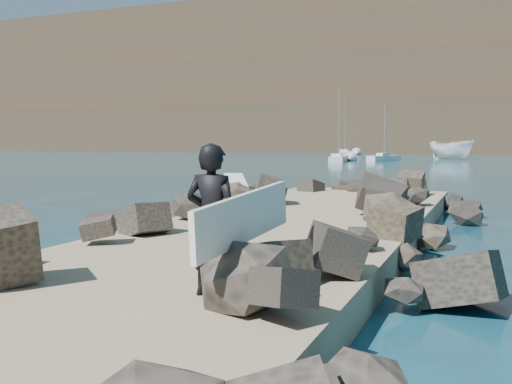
{
  "coord_description": "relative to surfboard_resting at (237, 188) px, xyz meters",
  "views": [
    {
      "loc": [
        4.61,
        -12.02,
        2.61
      ],
      "look_at": [
        0.0,
        -1.0,
        1.5
      ],
      "focal_mm": 40.0,
      "sensor_mm": 36.0,
      "label": 1
    }
  ],
  "objects": [
    {
      "name": "ground",
      "position": [
        2.94,
        -4.47,
        -1.04
      ],
      "size": [
        800.0,
        800.0,
        0.0
      ],
      "primitive_type": "plane",
      "color": "#0F384C",
      "rests_on": "ground"
    },
    {
      "name": "jetty",
      "position": [
        2.94,
        -6.47,
        -0.74
      ],
      "size": [
        6.0,
        26.0,
        0.6
      ],
      "primitive_type": "cube",
      "color": "#8C7759",
      "rests_on": "ground"
    },
    {
      "name": "riprap_left",
      "position": [
        0.04,
        -5.97,
        -0.54
      ],
      "size": [
        2.6,
        22.0,
        1.0
      ],
      "primitive_type": "cube",
      "color": "black",
      "rests_on": "ground"
    },
    {
      "name": "riprap_right",
      "position": [
        5.84,
        -5.97,
        -0.54
      ],
      "size": [
        2.6,
        22.0,
        1.0
      ],
      "primitive_type": "cube",
      "color": "black",
      "rests_on": "ground"
    },
    {
      "name": "surfboard_resting",
      "position": [
        0.0,
        0.0,
        0.0
      ],
      "size": [
        1.84,
        2.47,
        0.08
      ],
      "primitive_type": "cube",
      "rotation": [
        0.0,
        0.0,
        0.55
      ],
      "color": "white",
      "rests_on": "riprap_left"
    },
    {
      "name": "boat_imported",
      "position": [
        2.42,
        61.44,
        0.25
      ],
      "size": [
        6.96,
        5.81,
        2.58
      ],
      "primitive_type": "imported",
      "rotation": [
        0.0,
        0.0,
        0.98
      ],
      "color": "white",
      "rests_on": "ground"
    },
    {
      "name": "surfer_with_board",
      "position": [
        4.32,
        -10.07,
        0.55
      ],
      "size": [
        0.93,
        2.43,
        1.96
      ],
      "color": "black",
      "rests_on": "jetty"
    },
    {
      "name": "sailboat_e",
      "position": [
        -15.29,
        76.14,
        -0.69
      ],
      "size": [
        4.02,
        8.4,
        9.79
      ],
      "color": "silver",
      "rests_on": "ground"
    },
    {
      "name": "sailboat_a",
      "position": [
        -9.18,
        48.46,
        -0.69
      ],
      "size": [
        2.6,
        7.29,
        8.6
      ],
      "color": "silver",
      "rests_on": "ground"
    },
    {
      "name": "sailboat_b",
      "position": [
        -4.8,
        53.38,
        -0.69
      ],
      "size": [
        3.39,
        5.76,
        7.05
      ],
      "color": "silver",
      "rests_on": "ground"
    }
  ]
}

